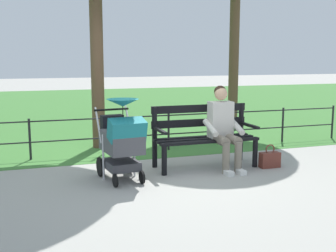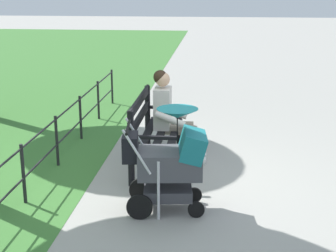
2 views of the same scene
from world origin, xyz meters
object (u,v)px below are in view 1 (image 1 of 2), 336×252
object	(u,v)px
stroller	(122,139)
handbag	(270,159)
park_bench	(203,133)
person_on_bench	(223,125)

from	to	relation	value
stroller	handbag	bearing A→B (deg)	178.83
park_bench	handbag	bearing A→B (deg)	156.03
handbag	park_bench	bearing A→B (deg)	-23.97
person_on_bench	stroller	world-z (taller)	person_on_bench
park_bench	stroller	world-z (taller)	stroller
park_bench	handbag	world-z (taller)	park_bench
park_bench	handbag	xyz separation A→B (m)	(-0.95, 0.42, -0.40)
person_on_bench	handbag	world-z (taller)	person_on_bench
stroller	handbag	distance (m)	2.38
park_bench	person_on_bench	bearing A→B (deg)	136.66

